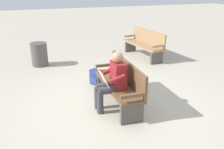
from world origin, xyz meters
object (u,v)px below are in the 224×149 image
backpack (97,77)px  bench_far (145,44)px  trash_bin (39,54)px  bench_near (121,83)px  person_seated (113,80)px

backpack → bench_far: size_ratio=0.21×
bench_far → trash_bin: (0.24, 3.41, -0.11)m
backpack → trash_bin: size_ratio=0.54×
bench_near → bench_far: 3.49m
person_seated → bench_far: person_seated is taller
bench_far → trash_bin: size_ratio=2.63×
trash_bin → bench_far: bearing=-94.1°
bench_near → person_seated: person_seated is taller
person_seated → trash_bin: person_seated is taller
bench_near → trash_bin: bearing=26.1°
backpack → bench_far: bearing=-51.4°
bench_near → bench_far: bearing=-33.1°
person_seated → trash_bin: (3.30, 1.18, -0.28)m
bench_far → trash_bin: 3.42m
bench_near → trash_bin: size_ratio=2.59×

